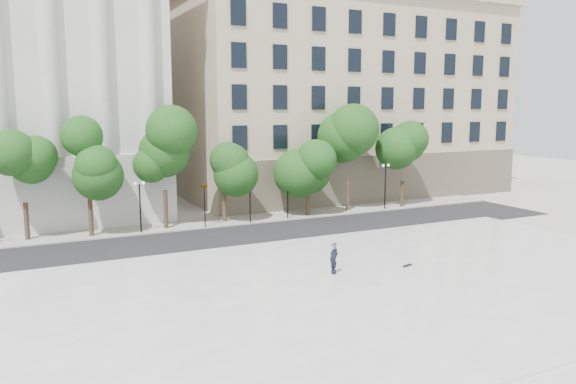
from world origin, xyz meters
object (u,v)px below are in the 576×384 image
at_px(traffic_light_east, 250,182).
at_px(person_lying, 333,270).
at_px(skateboard, 407,265).
at_px(traffic_light_west, 204,183).

xyz_separation_m(traffic_light_east, person_lying, (-1.91, -16.87, -2.93)).
height_order(traffic_light_east, skateboard, traffic_light_east).
height_order(traffic_light_west, person_lying, traffic_light_west).
xyz_separation_m(traffic_light_west, skateboard, (6.85, -17.44, -3.28)).
height_order(traffic_light_west, skateboard, traffic_light_west).
bearing_deg(traffic_light_west, person_lying, -83.01).
distance_m(traffic_light_west, skateboard, 19.02).
xyz_separation_m(traffic_light_west, traffic_light_east, (3.98, 0.00, -0.15)).
bearing_deg(person_lying, traffic_light_west, 66.95).
height_order(traffic_light_east, person_lying, traffic_light_east).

